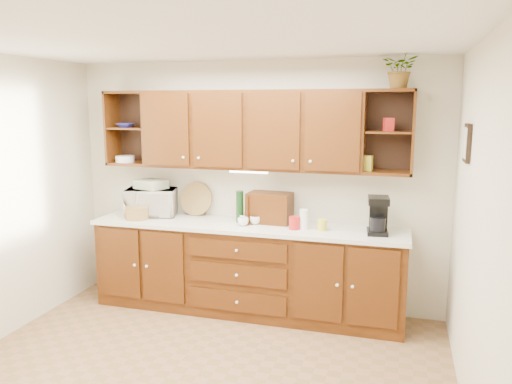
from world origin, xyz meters
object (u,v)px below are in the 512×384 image
Objects in this scene: potted_plant at (401,69)px; bread_box at (270,208)px; microwave at (152,202)px; coffee_maker at (378,216)px.

bread_box is at bearing 178.13° from potted_plant.
potted_plant reaches higher than microwave.
bread_box is at bearing -14.33° from microwave.
bread_box is 1.11m from coffee_maker.
bread_box is 1.85m from potted_plant.
coffee_maker reaches higher than microwave.
microwave is 2.44m from coffee_maker.
microwave is at bearing -175.81° from bread_box.
coffee_maker is at bearing -142.88° from potted_plant.
coffee_maker is (1.10, -0.15, 0.02)m from bread_box.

